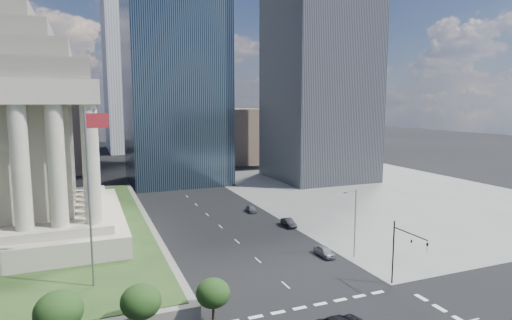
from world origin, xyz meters
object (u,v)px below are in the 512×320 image
traffic_signal_ne (404,247)px  street_lamp_north (354,219)px  parked_sedan_near (325,251)px  flagpole (90,188)px  parked_sedan_far (251,209)px  parked_sedan_mid (289,223)px

traffic_signal_ne → street_lamp_north: 11.34m
street_lamp_north → parked_sedan_near: street_lamp_north is taller
flagpole → parked_sedan_far: flagpole is taller
street_lamp_north → flagpole: bearing=-178.4°
flagpole → street_lamp_north: flagpole is taller
traffic_signal_ne → parked_sedan_mid: bearing=92.0°
street_lamp_north → parked_sedan_near: 6.42m
street_lamp_north → parked_sedan_mid: size_ratio=2.34×
flagpole → street_lamp_north: 35.95m
traffic_signal_ne → parked_sedan_far: traffic_signal_ne is taller
parked_sedan_near → street_lamp_north: bearing=-27.6°
street_lamp_north → parked_sedan_mid: 18.24m
flagpole → parked_sedan_far: bearing=44.8°
traffic_signal_ne → parked_sedan_mid: size_ratio=1.87×
street_lamp_north → parked_sedan_near: size_ratio=2.35×
traffic_signal_ne → parked_sedan_mid: traffic_signal_ne is taller
traffic_signal_ne → parked_sedan_far: size_ratio=2.08×
traffic_signal_ne → parked_sedan_near: bearing=102.0°
parked_sedan_near → parked_sedan_mid: bearing=83.6°
traffic_signal_ne → street_lamp_north: size_ratio=0.80×
flagpole → street_lamp_north: size_ratio=2.00×
street_lamp_north → parked_sedan_near: (-3.64, 1.91, -4.94)m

